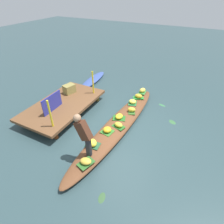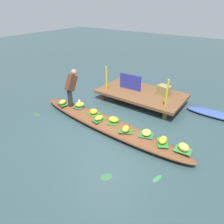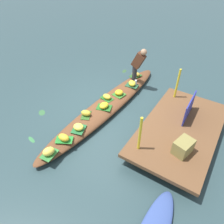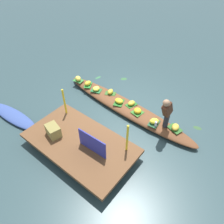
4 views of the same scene
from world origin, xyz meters
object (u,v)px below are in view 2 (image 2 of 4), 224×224
banana_bunch_6 (99,118)px  market_banner (130,82)px  moored_boat (221,115)px  banana_bunch_8 (184,147)px  banana_bunch_0 (80,104)px  produce_crate (164,90)px  banana_bunch_5 (114,119)px  vendor_boat (106,124)px  banana_bunch_2 (126,129)px  water_bottle (79,103)px  banana_bunch_4 (146,133)px  vendor_person (71,86)px  banana_bunch_7 (163,140)px  banana_bunch_3 (94,111)px  banana_bunch_1 (63,102)px

banana_bunch_6 → market_banner: 2.42m
moored_boat → banana_bunch_8: size_ratio=8.00×
moored_boat → banana_bunch_0: (-4.01, -2.51, 0.26)m
banana_bunch_6 → produce_crate: (0.92, 2.65, 0.22)m
banana_bunch_5 → vendor_boat: bearing=-163.9°
banana_bunch_8 → banana_bunch_6: bearing=-178.2°
banana_bunch_2 → banana_bunch_6: size_ratio=1.00×
banana_bunch_5 → water_bottle: bearing=172.5°
banana_bunch_8 → banana_bunch_4: bearing=177.4°
banana_bunch_2 → banana_bunch_4: banana_bunch_2 is taller
banana_bunch_8 → market_banner: market_banner is taller
banana_bunch_5 → vendor_person: bearing=175.9°
banana_bunch_0 → banana_bunch_8: size_ratio=1.04×
market_banner → produce_crate: size_ratio=2.07×
banana_bunch_2 → banana_bunch_8: (1.55, 0.13, 0.01)m
moored_boat → banana_bunch_7: size_ratio=7.46×
banana_bunch_8 → banana_bunch_3: bearing=177.6°
vendor_boat → banana_bunch_4: (1.34, 0.02, 0.21)m
banana_bunch_2 → banana_bunch_6: 0.98m
vendor_boat → water_bottle: (-1.36, 0.28, 0.22)m
banana_bunch_6 → produce_crate: size_ratio=0.64×
vendor_boat → banana_bunch_6: (-0.18, -0.11, 0.21)m
banana_bunch_4 → produce_crate: (-0.60, 2.52, 0.22)m
banana_bunch_0 → banana_bunch_4: size_ratio=1.06×
banana_bunch_4 → produce_crate: produce_crate is taller
moored_boat → vendor_boat: bearing=-139.0°
banana_bunch_3 → banana_bunch_7: bearing=-3.2°
banana_bunch_4 → vendor_person: vendor_person is taller
vendor_person → market_banner: 2.34m
moored_boat → banana_bunch_2: 3.47m
banana_bunch_2 → banana_bunch_8: banana_bunch_8 is taller
banana_bunch_4 → market_banner: market_banner is taller
banana_bunch_6 → banana_bunch_7: size_ratio=0.94×
banana_bunch_0 → vendor_person: size_ratio=0.24×
banana_bunch_2 → vendor_person: (-2.38, 0.36, 0.60)m
produce_crate → vendor_person: bearing=-134.8°
banana_bunch_1 → vendor_person: vendor_person is taller
banana_bunch_1 → banana_bunch_5: 2.12m
banana_bunch_3 → produce_crate: (1.31, 2.45, 0.21)m
vendor_boat → banana_bunch_4: banana_bunch_4 is taller
banana_bunch_0 → market_banner: market_banner is taller
banana_bunch_3 → moored_boat: bearing=38.2°
banana_bunch_0 → vendor_person: 0.68m
banana_bunch_6 → vendor_boat: bearing=30.7°
banana_bunch_2 → banana_bunch_5: size_ratio=0.92×
banana_bunch_2 → banana_bunch_6: (-0.98, 0.05, -0.01)m
moored_boat → banana_bunch_5: banana_bunch_5 is taller
banana_bunch_1 → banana_bunch_4: size_ratio=1.08×
vendor_boat → banana_bunch_3: size_ratio=21.56×
moored_boat → vendor_person: size_ratio=1.85×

